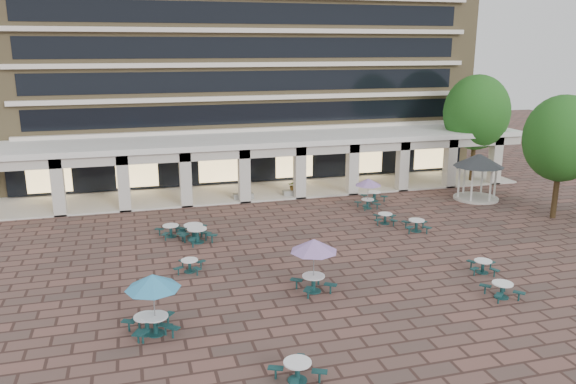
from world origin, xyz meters
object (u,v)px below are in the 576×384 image
object	(u,v)px
picnic_table_2	(502,289)
planter_right	(293,190)
planter_left	(243,194)
picnic_table_0	(147,323)
picnic_table_1	(297,369)
gazebo	(479,165)

from	to	relation	value
picnic_table_2	planter_right	size ratio (longest dim) A/B	1.08
picnic_table_2	planter_left	size ratio (longest dim) A/B	1.08
picnic_table_0	picnic_table_2	xyz separation A→B (m)	(15.66, -0.96, -0.03)
planter_left	picnic_table_0	bearing A→B (deg)	-112.16
picnic_table_1	gazebo	xyz separation A→B (m)	(19.61, 19.02, 2.15)
picnic_table_1	planter_right	size ratio (longest dim) A/B	1.32
picnic_table_0	planter_left	distance (m)	20.18
picnic_table_1	picnic_table_2	size ratio (longest dim) A/B	1.22
picnic_table_1	gazebo	bearing A→B (deg)	22.90
gazebo	planter_right	bearing A→B (deg)	161.17
picnic_table_2	planter_right	bearing A→B (deg)	103.57
picnic_table_1	planter_left	xyz separation A→B (m)	(2.78, 23.45, 0.06)
planter_left	planter_right	world-z (taller)	planter_left
picnic_table_2	picnic_table_0	bearing A→B (deg)	177.93
planter_left	planter_right	size ratio (longest dim) A/B	1.00
picnic_table_0	planter_left	xyz separation A→B (m)	(7.61, 18.69, 0.05)
picnic_table_1	picnic_table_2	distance (m)	11.48
picnic_table_2	gazebo	xyz separation A→B (m)	(8.78, 15.22, 2.16)
picnic_table_0	gazebo	size ratio (longest dim) A/B	0.54
picnic_table_1	picnic_table_0	bearing A→B (deg)	114.16
gazebo	planter_left	distance (m)	17.53
picnic_table_2	planter_left	world-z (taller)	planter_left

